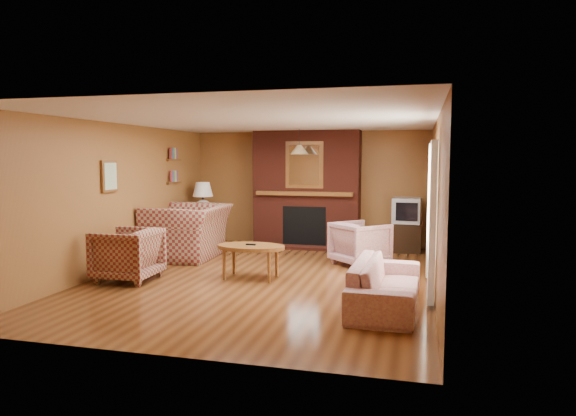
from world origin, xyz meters
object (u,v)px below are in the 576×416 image
(plaid_loveseat, at_px, (188,232))
(coffee_table, at_px, (251,249))
(side_table, at_px, (203,231))
(floral_armchair, at_px, (360,243))
(crt_tv, at_px, (407,210))
(floral_sofa, at_px, (386,283))
(table_lamp, at_px, (203,197))
(fireplace, at_px, (307,190))
(plaid_armchair, at_px, (127,254))
(tv_stand, at_px, (406,237))

(plaid_loveseat, xyz_separation_m, coffee_table, (1.66, -1.28, -0.03))
(plaid_loveseat, distance_m, coffee_table, 2.09)
(coffee_table, relative_size, side_table, 1.65)
(floral_armchair, xyz_separation_m, crt_tv, (0.74, 1.47, 0.44))
(plaid_loveseat, bearing_deg, floral_sofa, 55.72)
(floral_sofa, xyz_separation_m, table_lamp, (-4.00, 3.54, 0.74))
(fireplace, relative_size, floral_sofa, 1.23)
(plaid_loveseat, height_order, floral_armchair, plaid_loveseat)
(floral_sofa, bearing_deg, plaid_armchair, 85.59)
(side_table, distance_m, tv_stand, 4.16)
(coffee_table, relative_size, crt_tv, 1.85)
(plaid_loveseat, xyz_separation_m, tv_stand, (3.90, 1.62, -0.20))
(floral_sofa, height_order, coffee_table, floral_sofa)
(coffee_table, bearing_deg, tv_stand, 52.25)
(plaid_armchair, height_order, floral_sofa, plaid_armchair)
(plaid_armchair, distance_m, coffee_table, 1.85)
(floral_armchair, distance_m, side_table, 3.59)
(crt_tv, bearing_deg, table_lamp, -175.26)
(side_table, bearing_deg, plaid_armchair, -87.26)
(floral_armchair, bearing_deg, side_table, 25.51)
(floral_armchair, distance_m, crt_tv, 1.71)
(plaid_loveseat, height_order, side_table, plaid_loveseat)
(plaid_armchair, bearing_deg, floral_armchair, 119.98)
(plaid_loveseat, distance_m, floral_armchair, 3.16)
(side_table, relative_size, tv_stand, 1.12)
(table_lamp, bearing_deg, plaid_loveseat, -78.83)
(fireplace, height_order, table_lamp, fireplace)
(side_table, bearing_deg, floral_armchair, -18.34)
(plaid_loveseat, bearing_deg, coffee_table, 49.20)
(crt_tv, bearing_deg, fireplace, 174.70)
(floral_sofa, relative_size, side_table, 3.05)
(fireplace, height_order, crt_tv, fireplace)
(fireplace, xyz_separation_m, coffee_table, (-0.19, -3.08, -0.72))
(plaid_armchair, height_order, crt_tv, crt_tv)
(fireplace, distance_m, table_lamp, 2.17)
(plaid_loveseat, bearing_deg, fireplace, 131.23)
(table_lamp, bearing_deg, side_table, 90.00)
(plaid_armchair, relative_size, coffee_table, 0.82)
(fireplace, bearing_deg, side_table, -165.71)
(fireplace, xyz_separation_m, plaid_armchair, (-1.95, -3.67, -0.79))
(fireplace, distance_m, side_table, 2.33)
(crt_tv, bearing_deg, tv_stand, 90.00)
(tv_stand, bearing_deg, plaid_loveseat, -160.88)
(coffee_table, height_order, crt_tv, crt_tv)
(plaid_loveseat, height_order, crt_tv, crt_tv)
(fireplace, bearing_deg, plaid_armchair, -117.99)
(plaid_loveseat, distance_m, crt_tv, 4.23)
(floral_sofa, distance_m, floral_armchair, 2.49)
(tv_stand, bearing_deg, crt_tv, -93.39)
(fireplace, height_order, floral_armchair, fireplace)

